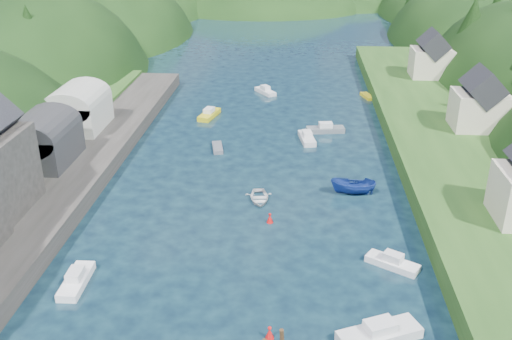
{
  "coord_description": "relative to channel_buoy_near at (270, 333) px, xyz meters",
  "views": [
    {
      "loc": [
        4.22,
        -28.13,
        29.46
      ],
      "look_at": [
        0.0,
        28.0,
        4.0
      ],
      "focal_mm": 40.0,
      "sensor_mm": 36.0,
      "label": 1
    }
  ],
  "objects": [
    {
      "name": "ground",
      "position": [
        -2.69,
        44.02,
        -0.48
      ],
      "size": [
        600.0,
        600.0,
        0.0
      ],
      "primitive_type": "plane",
      "color": "black",
      "rests_on": "ground"
    },
    {
      "name": "hillside_left",
      "position": [
        -47.69,
        69.02,
        -8.51
      ],
      "size": [
        44.0,
        245.56,
        52.0
      ],
      "color": "black",
      "rests_on": "ground"
    },
    {
      "name": "far_hills",
      "position": [
        -1.47,
        168.03,
        -11.28
      ],
      "size": [
        103.0,
        68.0,
        44.0
      ],
      "color": "black",
      "rests_on": "ground"
    },
    {
      "name": "hill_trees",
      "position": [
        -1.71,
        58.84,
        10.68
      ],
      "size": [
        91.65,
        149.68,
        12.36
      ],
      "color": "black",
      "rests_on": "ground"
    },
    {
      "name": "quay_left",
      "position": [
        -26.69,
        14.02,
        0.52
      ],
      "size": [
        12.0,
        110.0,
        2.0
      ],
      "primitive_type": "cube",
      "color": "#2D2B28",
      "rests_on": "ground"
    },
    {
      "name": "boat_sheds",
      "position": [
        -28.69,
        33.02,
        4.79
      ],
      "size": [
        7.0,
        21.0,
        7.5
      ],
      "color": "#2D2D30",
      "rests_on": "quay_left"
    },
    {
      "name": "terrace_right",
      "position": [
        22.31,
        34.02,
        0.72
      ],
      "size": [
        16.0,
        120.0,
        2.4
      ],
      "primitive_type": "cube",
      "color": "#234719",
      "rests_on": "ground"
    },
    {
      "name": "right_bank_cottages",
      "position": [
        25.31,
        42.36,
        5.36
      ],
      "size": [
        9.0,
        59.24,
        8.41
      ],
      "color": "beige",
      "rests_on": "terrace_right"
    },
    {
      "name": "channel_buoy_near",
      "position": [
        0.0,
        0.0,
        0.0
      ],
      "size": [
        0.7,
        0.7,
        1.1
      ],
      "color": "red",
      "rests_on": "ground"
    },
    {
      "name": "channel_buoy_far",
      "position": [
        -0.92,
        17.72,
        0.0
      ],
      "size": [
        0.7,
        0.7,
        1.1
      ],
      "color": "red",
      "rests_on": "ground"
    },
    {
      "name": "moored_boats",
      "position": [
        -4.57,
        12.9,
        0.18
      ],
      "size": [
        37.26,
        89.72,
        2.45
      ],
      "color": "white",
      "rests_on": "ground"
    }
  ]
}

